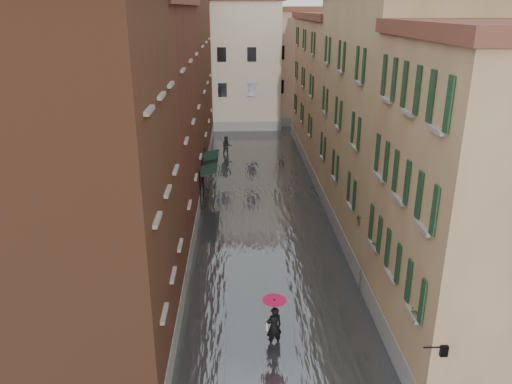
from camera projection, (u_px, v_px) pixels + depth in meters
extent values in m
plane|color=#58585A|center=(277.00, 320.00, 21.04)|extent=(120.00, 120.00, 0.00)
cube|color=#484D50|center=(262.00, 204.00, 33.19)|extent=(10.00, 60.00, 0.20)
cube|color=brown|center=(76.00, 195.00, 16.65)|extent=(6.00, 8.00, 13.00)
cube|color=#59321C|center=(137.00, 128.00, 27.05)|extent=(6.00, 14.00, 12.50)
cube|color=brown|center=(170.00, 77.00, 40.84)|extent=(6.00, 16.00, 14.00)
cube|color=#956C4D|center=(483.00, 209.00, 17.43)|extent=(6.00, 8.00, 11.50)
cube|color=tan|center=(392.00, 121.00, 27.47)|extent=(6.00, 14.00, 13.00)
cube|color=#956C4D|center=(339.00, 92.00, 41.79)|extent=(6.00, 16.00, 11.50)
cube|color=#BFAE98|center=(223.00, 65.00, 54.28)|extent=(12.00, 9.00, 13.00)
cube|color=tan|center=(303.00, 67.00, 56.66)|extent=(10.00, 9.00, 12.00)
cube|color=black|center=(209.00, 167.00, 32.62)|extent=(1.09, 3.16, 0.31)
cylinder|color=black|center=(200.00, 192.00, 31.52)|extent=(0.06, 0.06, 2.80)
cylinder|color=black|center=(203.00, 177.00, 34.49)|extent=(0.06, 0.06, 2.80)
cube|color=black|center=(211.00, 157.00, 34.80)|extent=(1.09, 3.31, 0.31)
cylinder|color=black|center=(203.00, 181.00, 33.63)|extent=(0.06, 0.06, 2.80)
cylinder|color=black|center=(205.00, 166.00, 36.73)|extent=(0.06, 0.06, 2.80)
cylinder|color=black|center=(434.00, 347.00, 14.49)|extent=(0.60, 0.05, 0.05)
cube|color=black|center=(443.00, 350.00, 14.54)|extent=(0.22, 0.22, 0.35)
cube|color=beige|center=(443.00, 350.00, 14.54)|extent=(0.14, 0.14, 0.24)
cube|color=brown|center=(419.00, 316.00, 15.86)|extent=(0.22, 0.85, 0.18)
imported|color=#265926|center=(420.00, 305.00, 15.72)|extent=(0.59, 0.51, 0.66)
cube|color=brown|center=(378.00, 247.00, 20.43)|extent=(0.22, 0.85, 0.18)
imported|color=#265926|center=(379.00, 238.00, 20.28)|extent=(0.59, 0.51, 0.66)
cube|color=brown|center=(362.00, 221.00, 22.96)|extent=(0.22, 0.85, 0.18)
imported|color=#265926|center=(363.00, 212.00, 22.81)|extent=(0.59, 0.51, 0.66)
imported|color=black|center=(274.00, 327.00, 19.12)|extent=(0.73, 0.60, 1.74)
cube|color=beige|center=(267.00, 325.00, 19.13)|extent=(0.08, 0.30, 0.38)
cylinder|color=black|center=(274.00, 316.00, 18.96)|extent=(0.02, 0.02, 1.00)
cone|color=#CC0D44|center=(274.00, 303.00, 18.76)|extent=(0.95, 0.95, 0.28)
imported|color=black|center=(227.00, 147.00, 43.87)|extent=(0.93, 0.75, 1.78)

